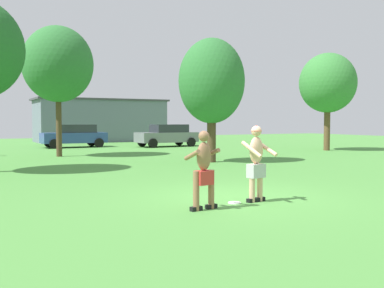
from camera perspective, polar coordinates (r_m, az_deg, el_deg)
The scene contains 10 objects.
ground_plane at distance 10.69m, azimuth 5.74°, elevation -6.92°, with size 80.00×80.00×0.00m, color #4C8E3D.
player_with_cap at distance 10.10m, azimuth 8.33°, elevation -2.00°, with size 0.71×0.64×1.74m.
player_in_red at distance 9.11m, azimuth 1.51°, elevation -3.18°, with size 0.67×0.63×1.64m.
frisbee at distance 9.97m, azimuth 5.50°, elevation -7.57°, with size 0.29×0.29×0.03m, color white.
car_gray_mid_lot at distance 31.48m, azimuth -3.22°, elevation 1.17°, with size 4.37×2.16×1.58m.
car_blue_far_end at distance 31.57m, azimuth -14.94°, elevation 1.08°, with size 4.33×2.08×1.58m.
outbuilding_behind_lot at distance 40.24m, azimuth -11.74°, elevation 3.02°, with size 11.39×4.87×3.75m.
tree_right_field at distance 19.68m, azimuth 2.55°, elevation 8.08°, with size 2.93×2.93×5.48m.
tree_behind_players at distance 28.73m, azimuth 17.14°, elevation 7.51°, with size 3.48×3.48×6.02m.
tree_near_building at distance 23.84m, azimuth -16.95°, elevation 9.81°, with size 3.57×3.57×6.67m.
Camera 1 is at (-5.88, -8.74, 1.84)m, focal length 41.26 mm.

